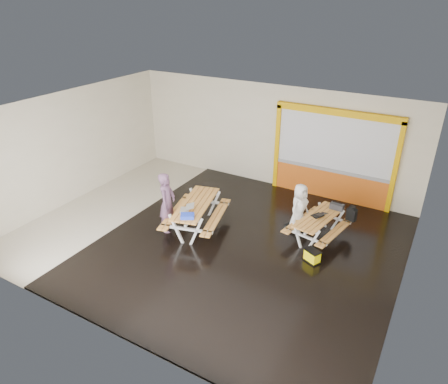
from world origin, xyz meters
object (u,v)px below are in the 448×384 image
Objects in this scene: blue_pouch at (187,216)px; backpack at (352,214)px; person_left at (167,203)px; laptop_right at (319,215)px; picnic_table_left at (196,209)px; fluke_bag at (312,256)px; picnic_table_right at (319,222)px; laptop_left at (187,209)px; person_right at (299,207)px; toolbox at (337,206)px; dark_case at (292,227)px.

backpack is at bearing 37.04° from blue_pouch.
laptop_right is at bearing -82.63° from person_left.
picnic_table_left is 5.33× the size of fluke_bag.
backpack is at bearing 45.68° from laptop_right.
picnic_table_left is 4.30m from backpack.
backpack is (0.70, 0.71, 0.11)m from picnic_table_right.
blue_pouch is at bearing -52.40° from laptop_left.
picnic_table_left is at bearing -158.96° from picnic_table_right.
picnic_table_right is at bearing 101.94° from fluke_bag.
person_right is at bearing -157.04° from backpack.
person_left reaches higher than laptop_left.
fluke_bag is (0.86, -1.27, -0.55)m from person_right.
laptop_left is 1.09× the size of laptop_right.
toolbox is 1.10× the size of dark_case.
picnic_table_right is 5.68× the size of dark_case.
fluke_bag is at bearing -98.42° from person_left.
picnic_table_left reaches higher than fluke_bag.
laptop_left is at bearing -146.09° from toolbox.
person_left is 0.97m from blue_pouch.
person_left is 1.26× the size of person_right.
fluke_bag is at bearing -91.80° from toolbox.
person_left is 5.00× the size of dark_case.
fluke_bag is (4.04, 0.54, -0.69)m from person_left.
fluke_bag is at bearing -77.44° from laptop_right.
backpack is 1.21× the size of dark_case.
laptop_left reaches higher than toolbox.
person_right is 0.64m from laptop_right.
laptop_left is 1.28× the size of toolbox.
laptop_left reaches higher than backpack.
picnic_table_left reaches higher than dark_case.
picnic_table_right is 1.44× the size of person_right.
blue_pouch is (0.91, -0.34, 0.01)m from person_left.
toolbox reaches higher than backpack.
picnic_table_left is at bearing -153.49° from backpack.
laptop_right is 1.17× the size of toolbox.
toolbox is at bearing 39.55° from blue_pouch.
laptop_right is at bearing -134.32° from backpack.
person_right is 3.04× the size of fluke_bag.
person_left reaches higher than laptop_right.
blue_pouch is 0.90× the size of toolbox.
dark_case is at bearing -76.08° from person_left.
fluke_bag is (3.13, 0.88, -0.70)m from blue_pouch.
picnic_table_right is 1.19m from fluke_bag.
person_left is at bearing -152.26° from backpack.
picnic_table_right is at bearing 57.48° from laptop_right.
person_left is at bearing -150.03° from dark_case.
laptop_right is 1.26m from fluke_bag.
fluke_bag is at bearing -132.23° from person_right.
picnic_table_left is 4.95× the size of laptop_left.
fluke_bag is (1.00, -1.21, 0.10)m from dark_case.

